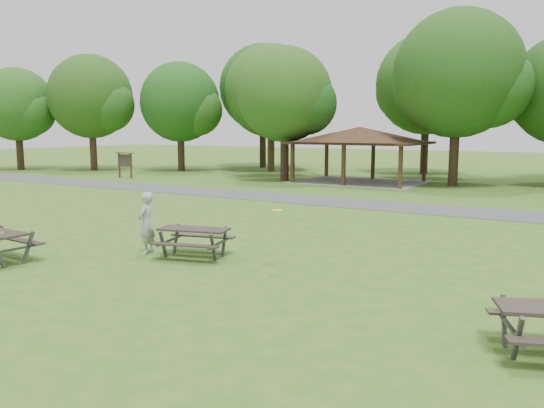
{
  "coord_description": "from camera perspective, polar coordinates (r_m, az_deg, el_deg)",
  "views": [
    {
      "loc": [
        9.38,
        -10.05,
        3.64
      ],
      "look_at": [
        1.0,
        4.0,
        1.3
      ],
      "focal_mm": 35.0,
      "sensor_mm": 36.0,
      "label": 1
    }
  ],
  "objects": [
    {
      "name": "tree_row_e",
      "position": [
        35.96,
        19.5,
        12.69
      ],
      "size": [
        8.4,
        8.0,
        11.02
      ],
      "color": "black",
      "rests_on": "ground"
    },
    {
      "name": "tree_deep_b",
      "position": [
        44.65,
        16.45,
        11.98
      ],
      "size": [
        8.4,
        8.0,
        11.13
      ],
      "color": "black",
      "rests_on": "ground"
    },
    {
      "name": "tree_deep_a",
      "position": [
        50.15,
        -0.9,
        12.12
      ],
      "size": [
        8.4,
        8.0,
        11.38
      ],
      "color": "black",
      "rests_on": "ground"
    },
    {
      "name": "tree_row_b",
      "position": [
        46.77,
        -9.77,
        10.5
      ],
      "size": [
        7.14,
        6.8,
        9.28
      ],
      "color": "black",
      "rests_on": "ground"
    },
    {
      "name": "tree_row_a",
      "position": [
        49.25,
        -18.81,
        10.63
      ],
      "size": [
        7.56,
        7.2,
        9.97
      ],
      "color": "#311F16",
      "rests_on": "ground"
    },
    {
      "name": "picnic_table_middle",
      "position": [
        15.25,
        -8.4,
        -3.33
      ],
      "size": [
        2.31,
        2.04,
        0.86
      ],
      "color": "#2B231F",
      "rests_on": "ground"
    },
    {
      "name": "notice_board",
      "position": [
        40.68,
        -15.55,
        4.55
      ],
      "size": [
        1.6,
        0.3,
        1.88
      ],
      "color": "#3A1E15",
      "rests_on": "ground"
    },
    {
      "name": "frisbee_thrower",
      "position": [
        15.87,
        -13.37,
        -2.0
      ],
      "size": [
        0.61,
        0.76,
        1.81
      ],
      "primitive_type": "imported",
      "rotation": [
        0.0,
        0.0,
        -1.26
      ],
      "color": "#AAAAAC",
      "rests_on": "ground"
    },
    {
      "name": "pavilion",
      "position": [
        36.59,
        9.43,
        7.12
      ],
      "size": [
        8.6,
        7.01,
        3.76
      ],
      "color": "#382114",
      "rests_on": "ground"
    },
    {
      "name": "ground",
      "position": [
        14.22,
        -11.88,
        -6.87
      ],
      "size": [
        160.0,
        160.0,
        0.0
      ],
      "primitive_type": "plane",
      "color": "#39611B",
      "rests_on": "ground"
    },
    {
      "name": "tree_row_c",
      "position": [
        45.58,
        0.02,
        11.78
      ],
      "size": [
        8.19,
        7.8,
        10.67
      ],
      "color": "#322316",
      "rests_on": "ground"
    },
    {
      "name": "asphalt_path",
      "position": [
        26.07,
        9.41,
        0.02
      ],
      "size": [
        120.0,
        3.2,
        0.02
      ],
      "primitive_type": "cube",
      "color": "#444547",
      "rests_on": "ground"
    },
    {
      "name": "tree_flank_left",
      "position": [
        52.19,
        -25.67,
        9.41
      ],
      "size": [
        6.72,
        6.4,
        8.93
      ],
      "color": "black",
      "rests_on": "ground"
    },
    {
      "name": "tree_row_d",
      "position": [
        37.42,
        1.51,
        11.39
      ],
      "size": [
        6.93,
        6.6,
        9.27
      ],
      "color": "black",
      "rests_on": "ground"
    },
    {
      "name": "frisbee_in_flight",
      "position": [
        13.45,
        0.57,
        -0.7
      ],
      "size": [
        0.36,
        0.36,
        0.02
      ],
      "color": "yellow",
      "rests_on": "ground"
    }
  ]
}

